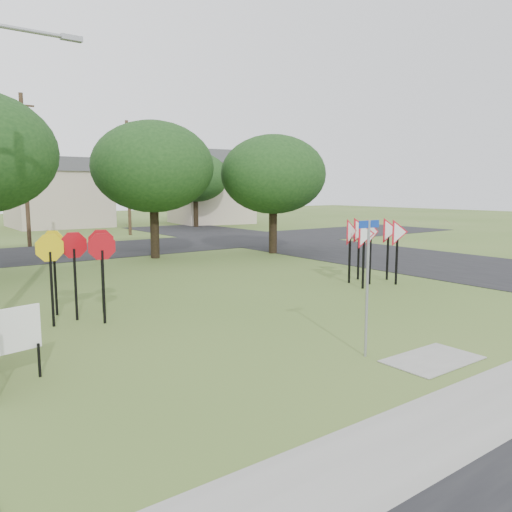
{
  "coord_description": "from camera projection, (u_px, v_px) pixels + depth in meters",
  "views": [
    {
      "loc": [
        -8.71,
        -8.15,
        3.46
      ],
      "look_at": [
        -0.5,
        3.0,
        1.6
      ],
      "focal_mm": 35.0,
      "sensor_mm": 36.0,
      "label": 1
    }
  ],
  "objects": [
    {
      "name": "tree_far_right",
      "position": [
        195.0,
        177.0,
        45.24
      ],
      "size": [
        6.0,
        6.0,
        6.8
      ],
      "color": "black",
      "rests_on": "ground"
    },
    {
      "name": "info_board",
      "position": [
        10.0,
        333.0,
        8.88
      ],
      "size": [
        1.08,
        0.27,
        1.37
      ],
      "color": "black",
      "rests_on": "ground"
    },
    {
      "name": "tree_near_mid",
      "position": [
        153.0,
        167.0,
        24.62
      ],
      "size": [
        6.0,
        6.0,
        6.8
      ],
      "color": "black",
      "rests_on": "ground"
    },
    {
      "name": "street_far",
      "position": [
        84.0,
        251.0,
        28.04
      ],
      "size": [
        60.0,
        8.0,
        0.02
      ],
      "primitive_type": "cube",
      "color": "black",
      "rests_on": "ground"
    },
    {
      "name": "house_mid",
      "position": [
        58.0,
        192.0,
        45.94
      ],
      "size": [
        8.4,
        8.4,
        6.2
      ],
      "color": "#C2B29C",
      "rests_on": "ground"
    },
    {
      "name": "far_pole_a",
      "position": [
        25.0,
        170.0,
        29.45
      ],
      "size": [
        1.4,
        0.24,
        9.0
      ],
      "color": "#483421",
      "rests_on": "ground"
    },
    {
      "name": "far_pole_b",
      "position": [
        128.0,
        177.0,
        37.37
      ],
      "size": [
        1.4,
        0.24,
        8.5
      ],
      "color": "#483421",
      "rests_on": "ground"
    },
    {
      "name": "stop_sign_cluster",
      "position": [
        77.0,
        254.0,
        13.13
      ],
      "size": [
        2.25,
        2.0,
        2.37
      ],
      "color": "black",
      "rests_on": "ground"
    },
    {
      "name": "house_right",
      "position": [
        210.0,
        187.0,
        50.9
      ],
      "size": [
        8.3,
        8.3,
        7.2
      ],
      "color": "#C2B29C",
      "rests_on": "ground"
    },
    {
      "name": "street_right",
      "position": [
        365.0,
        253.0,
        27.11
      ],
      "size": [
        8.0,
        50.0,
        0.02
      ],
      "primitive_type": "cube",
      "color": "black",
      "rests_on": "ground"
    },
    {
      "name": "street_name_sign",
      "position": [
        367.0,
        279.0,
        10.18
      ],
      "size": [
        0.59,
        0.06,
        2.84
      ],
      "color": "gray",
      "rests_on": "ground"
    },
    {
      "name": "ground",
      "position": [
        346.0,
        333.0,
        12.08
      ],
      "size": [
        140.0,
        140.0,
        0.0
      ],
      "primitive_type": "plane",
      "color": "#415D23"
    },
    {
      "name": "curb_pad",
      "position": [
        433.0,
        360.0,
        10.16
      ],
      "size": [
        2.0,
        1.2,
        0.02
      ],
      "primitive_type": "cube",
      "color": "gray",
      "rests_on": "ground"
    },
    {
      "name": "yield_sign_cluster",
      "position": [
        372.0,
        235.0,
        18.25
      ],
      "size": [
        3.14,
        1.66,
        2.45
      ],
      "color": "black",
      "rests_on": "ground"
    },
    {
      "name": "tree_near_right",
      "position": [
        273.0,
        175.0,
        26.59
      ],
      "size": [
        5.6,
        5.6,
        6.33
      ],
      "color": "black",
      "rests_on": "ground"
    }
  ]
}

